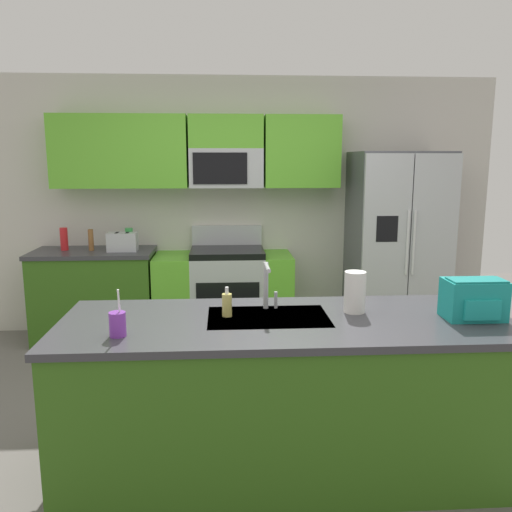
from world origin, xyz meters
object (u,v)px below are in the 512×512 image
Objects in this scene: bottle_red at (64,239)px; soap_dispenser at (227,305)px; drink_cup_purple at (118,324)px; backpack at (474,298)px; toaster at (123,242)px; bottle_green at (129,239)px; pepper_mill at (91,240)px; sink_faucet at (267,282)px; paper_towel_roll at (355,292)px; range_oven at (224,294)px; refrigerator at (397,246)px.

bottle_red reaches higher than soap_dispenser.
drink_cup_purple is 0.76× the size of backpack.
toaster is 0.10m from bottle_green.
pepper_mill is 2.63m from sink_faucet.
sink_faucet is at bearing -59.38° from toaster.
backpack is (1.13, -0.25, -0.05)m from sink_faucet.
bottle_green is 2.80m from paper_towel_roll.
paper_towel_roll is (1.68, -2.24, 0.01)m from bottle_green.
toaster is at bearing -123.24° from bottle_green.
pepper_mill is 2.60m from soap_dispenser.
pepper_mill is 0.74× the size of sink_faucet.
sink_faucet is 1.16m from backpack.
drink_cup_purple is at bearing -73.51° from pepper_mill.
bottle_green is 2.61m from drink_cup_purple.
sink_faucet is 0.28m from soap_dispenser.
bottle_red is 3.23m from paper_towel_roll.
paper_towel_roll reaches higher than soap_dispenser.
pepper_mill is 0.65× the size of backpack.
pepper_mill is at bearing 125.91° from sink_faucet.
refrigerator reaches higher than range_oven.
bottle_green is at bearing 133.79° from backpack.
paper_towel_roll is (0.74, 0.04, 0.05)m from soap_dispenser.
soap_dispenser is 0.71× the size of paper_towel_roll.
bottle_red is at bearing 178.14° from refrigerator.
toaster is 1.27× the size of bottle_red.
paper_towel_roll is at bearing -51.26° from toaster.
refrigerator is 2.77m from soap_dispenser.
paper_towel_roll is 0.75× the size of backpack.
refrigerator is at bearing -0.41° from toaster.
backpack is at bearing -5.59° from soap_dispenser.
pepper_mill is (-0.31, 0.05, 0.01)m from toaster.
backpack is at bearing -46.21° from bottle_green.
pepper_mill is 0.94× the size of bottle_red.
backpack is (-0.34, -2.31, 0.09)m from refrigerator.
refrigerator is 10.88× the size of soap_dispenser.
sink_faucet reaches higher than toaster.
paper_towel_roll is (0.76, -2.21, 0.58)m from range_oven.
soap_dispenser is (-0.24, -0.12, -0.10)m from sink_faucet.
bottle_green is at bearing 56.76° from toaster.
soap_dispenser is at bearing -128.12° from refrigerator.
sink_faucet reaches higher than pepper_mill.
drink_cup_purple is 1.34m from paper_towel_roll.
backpack is at bearing -41.69° from pepper_mill.
drink_cup_purple is (0.39, -2.58, -0.04)m from bottle_green.
paper_towel_roll reaches higher than toaster.
bottle_red reaches higher than range_oven.
sink_faucet reaches higher than range_oven.
bottle_red reaches higher than toaster.
toaster is (-0.97, -0.05, 0.55)m from range_oven.
soap_dispenser is (-1.71, -2.18, 0.04)m from refrigerator.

